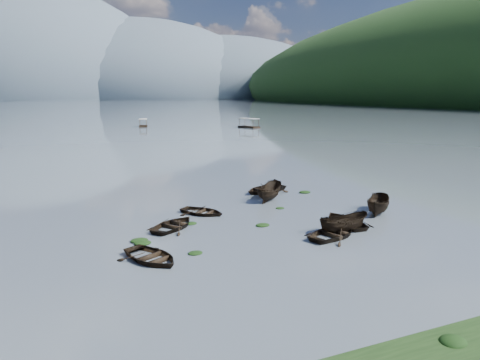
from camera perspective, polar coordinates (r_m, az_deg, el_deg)
name	(u,v)px	position (r m, az deg, el deg)	size (l,w,h in m)	color
ground_plane	(310,244)	(28.45, 9.36, -8.41)	(2400.00, 2400.00, 0.00)	#545E69
haze_mtn_b	(35,99)	(923.84, -25.64, 9.73)	(520.00, 520.00, 340.00)	#475666
haze_mtn_c	(140,98)	(935.52, -13.14, 10.55)	(520.00, 520.00, 260.00)	#475666
haze_mtn_d	(221,98)	(981.39, -2.54, 10.86)	(520.00, 520.00, 220.00)	#475666
rowboat_0	(151,260)	(25.98, -11.74, -10.46)	(2.97, 4.16, 0.86)	black
rowboat_1	(174,228)	(31.63, -8.79, -6.33)	(2.92, 4.09, 0.85)	black
rowboat_2	(343,232)	(31.34, 13.57, -6.70)	(1.47, 3.92, 1.51)	black
rowboat_3	(345,224)	(33.14, 13.86, -5.72)	(3.06, 4.28, 0.89)	black
rowboat_4	(334,237)	(30.12, 12.45, -7.39)	(3.03, 4.24, 0.88)	black
rowboat_5	(378,213)	(36.79, 17.92, -4.23)	(1.65, 4.38, 1.69)	black
rowboat_6	(202,214)	(34.93, -5.05, -4.53)	(2.73, 3.82, 0.79)	black
rowboat_7	(265,192)	(42.58, 3.39, -1.59)	(3.36, 4.70, 0.97)	black
rowboat_8	(269,199)	(39.62, 3.91, -2.59)	(1.66, 4.42, 1.71)	black
weed_clump_0	(143,244)	(28.79, -12.83, -8.30)	(1.10, 0.90, 0.24)	black
weed_clump_1	(195,254)	(26.59, -5.97, -9.75)	(0.91, 0.73, 0.20)	black
weed_clump_2	(263,226)	(31.80, 3.04, -6.12)	(1.06, 0.85, 0.23)	black
weed_clump_3	(280,208)	(36.59, 5.36, -3.80)	(0.77, 0.65, 0.17)	black
weed_clump_4	(381,208)	(38.47, 18.34, -3.58)	(1.11, 0.88, 0.23)	black
weed_clump_5	(139,241)	(29.30, -13.28, -7.97)	(1.17, 0.95, 0.25)	black
weed_clump_6	(191,224)	(32.41, -6.57, -5.84)	(0.92, 0.77, 0.19)	black
weed_clump_7	(305,193)	(42.60, 8.65, -1.70)	(1.17, 0.93, 0.25)	black
pontoon_centre	(143,127)	(131.24, -12.77, 6.96)	(2.39, 5.73, 2.20)	black
pontoon_right	(249,128)	(124.20, 1.19, 7.00)	(2.76, 6.63, 2.54)	black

